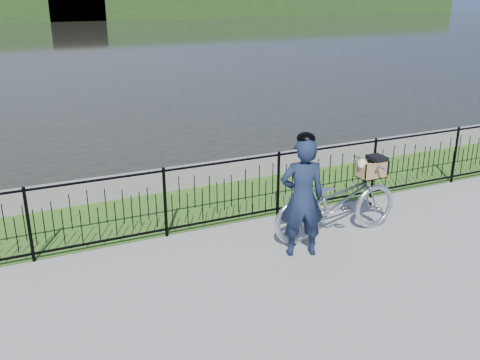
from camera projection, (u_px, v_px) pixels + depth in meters
name	position (u px, v px, depth m)	size (l,w,h in m)	color
ground	(269.00, 269.00, 7.54)	(120.00, 120.00, 0.00)	gray
grass_strip	(203.00, 204.00, 9.77)	(60.00, 2.00, 0.01)	#38631E
water	(43.00, 45.00, 35.77)	(120.00, 120.00, 0.00)	black
quay_wall	(185.00, 177.00, 10.55)	(60.00, 0.30, 0.40)	gray
fence	(224.00, 193.00, 8.71)	(14.00, 0.06, 1.15)	black
far_treeline	(17.00, 7.00, 58.34)	(120.00, 6.00, 3.00)	#264319
far_building_right	(75.00, 6.00, 59.35)	(6.00, 3.00, 3.20)	gray
bicycle_rig	(337.00, 201.00, 8.37)	(2.20, 0.77, 1.25)	#B2B8BF
cyclist	(302.00, 196.00, 7.66)	(0.75, 0.59, 1.86)	#131E35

